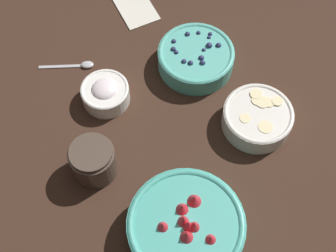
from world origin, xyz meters
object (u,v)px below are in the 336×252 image
bowl_blueberries (196,57)px  jar_chocolate (93,161)px  bowl_bananas (257,117)px  bowl_cream (105,93)px  bowl_strawberries (186,227)px

bowl_blueberries → jar_chocolate: jar_chocolate is taller
bowl_bananas → bowl_blueberries: bearing=164.9°
bowl_blueberries → bowl_bananas: (0.21, -0.06, -0.00)m
bowl_cream → jar_chocolate: size_ratio=1.15×
bowl_bananas → bowl_cream: size_ratio=1.41×
bowl_strawberries → bowl_cream: bearing=155.5°
bowl_strawberries → bowl_cream: 0.38m
bowl_bananas → jar_chocolate: (-0.22, -0.31, 0.01)m
bowl_cream → jar_chocolate: (0.10, -0.15, 0.01)m
bowl_bananas → bowl_strawberries: bearing=-86.3°
bowl_blueberries → bowl_cream: (-0.11, -0.21, -0.00)m
bowl_strawberries → bowl_bananas: 0.31m
bowl_strawberries → jar_chocolate: bowl_strawberries is taller
bowl_bananas → bowl_cream: bearing=-154.5°
bowl_strawberries → jar_chocolate: 0.24m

